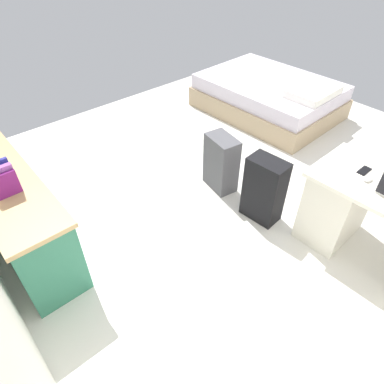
% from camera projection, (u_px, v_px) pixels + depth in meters
% --- Properties ---
extents(ground_plane, '(5.87, 5.87, 0.00)m').
position_uv_depth(ground_plane, '(253.00, 196.00, 3.65)').
color(ground_plane, silver).
extents(credenza, '(1.80, 0.48, 0.75)m').
position_uv_depth(credenza, '(14.00, 209.00, 2.95)').
color(credenza, '#2D7056').
rests_on(credenza, ground_plane).
extents(bed, '(1.95, 1.47, 0.58)m').
position_uv_depth(bed, '(269.00, 96.00, 4.96)').
color(bed, tan).
rests_on(bed, ground_plane).
extents(suitcase_black, '(0.38, 0.25, 0.67)m').
position_uv_depth(suitcase_black, '(264.00, 190.00, 3.21)').
color(suitcase_black, black).
rests_on(suitcase_black, ground_plane).
extents(suitcase_spare_grey, '(0.39, 0.28, 0.61)m').
position_uv_depth(suitcase_spare_grey, '(221.00, 163.00, 3.59)').
color(suitcase_spare_grey, '#4C4C51').
rests_on(suitcase_spare_grey, ground_plane).
extents(computer_mouse, '(0.06, 0.10, 0.03)m').
position_uv_depth(computer_mouse, '(368.00, 179.00, 2.66)').
color(computer_mouse, white).
rests_on(computer_mouse, desk).
extents(cell_phone_by_mouse, '(0.07, 0.14, 0.01)m').
position_uv_depth(cell_phone_by_mouse, '(364.00, 171.00, 2.75)').
color(cell_phone_by_mouse, black).
rests_on(cell_phone_by_mouse, desk).
extents(book_row, '(0.15, 0.17, 0.24)m').
position_uv_depth(book_row, '(3.00, 180.00, 2.49)').
color(book_row, '#721C6E').
rests_on(book_row, credenza).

